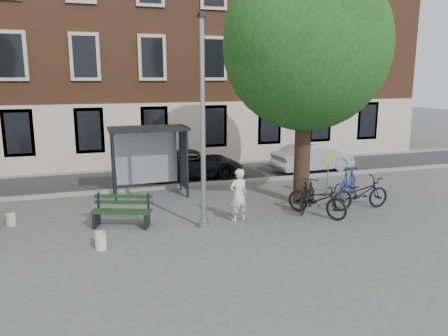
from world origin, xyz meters
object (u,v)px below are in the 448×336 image
car_silver (313,158)px  car_dark (193,164)px  lamppost (203,135)px  notice_sign (328,167)px  bike_a (361,193)px  bike_c (317,199)px  bike_d (308,195)px  bus_shelter (159,145)px  painter (239,195)px  bike_b (348,182)px  bench (122,213)px

car_silver → car_dark: bearing=78.4°
lamppost → notice_sign: bearing=19.2°
bike_a → car_dark: 7.74m
bike_c → notice_sign: (1.48, 1.84, 0.60)m
bike_d → lamppost: bearing=51.7°
bus_shelter → bike_a: bus_shelter is taller
painter → car_dark: 6.37m
bike_a → bike_d: (-1.80, 0.38, -0.02)m
bike_b → bike_d: bike_d is taller
bike_b → bike_c: bearing=90.2°
bike_b → lamppost: bearing=69.0°
notice_sign → bike_d: bearing=-163.3°
bus_shelter → bench: bearing=-117.7°
lamppost → bike_c: (3.79, -0.01, -2.22)m
bus_shelter → car_silver: size_ratio=0.72×
bike_a → car_dark: (-4.22, 6.48, 0.06)m
bus_shelter → bench: (-1.70, -3.24, -1.50)m
notice_sign → bench: bearing=163.9°
painter → bike_a: bearing=167.3°
bench → bike_d: (6.06, -0.30, 0.11)m
bench → car_silver: bearing=49.5°
notice_sign → car_dark: bearing=105.7°
car_silver → lamppost: bearing=124.8°
bench → bike_d: size_ratio=1.05×
bus_shelter → notice_sign: bearing=-21.1°
bike_b → car_silver: size_ratio=0.45×
bike_c → bench: bearing=141.4°
painter → bike_d: bearing=174.7°
car_dark → notice_sign: (3.93, -4.83, 0.54)m
bike_b → car_silver: bearing=-49.5°
bike_a → bike_c: bearing=95.7°
bench → bike_d: 6.07m
bike_a → car_silver: (1.50, 5.94, 0.09)m
bike_b → bike_d: 2.73m
bus_shelter → bench: bus_shelter is taller
bus_shelter → bike_c: 6.17m
bike_c → bike_a: bearing=-24.4°
car_silver → bike_d: bearing=143.2°
painter → bench: size_ratio=0.89×
bench → bike_b: (8.47, 0.98, 0.11)m
bench → bike_b: bearing=26.8°
lamppost → car_silver: bearing=40.9°
car_dark → bike_b: bearing=-131.7°
bike_c → car_dark: car_dark is taller
painter → bike_d: size_ratio=0.93×
bike_d → painter: bearing=49.2°
bike_a → bike_c: 1.78m
notice_sign → bus_shelter: bearing=135.4°
bike_d → notice_sign: bearing=-96.7°
bike_a → car_dark: bearing=32.7°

